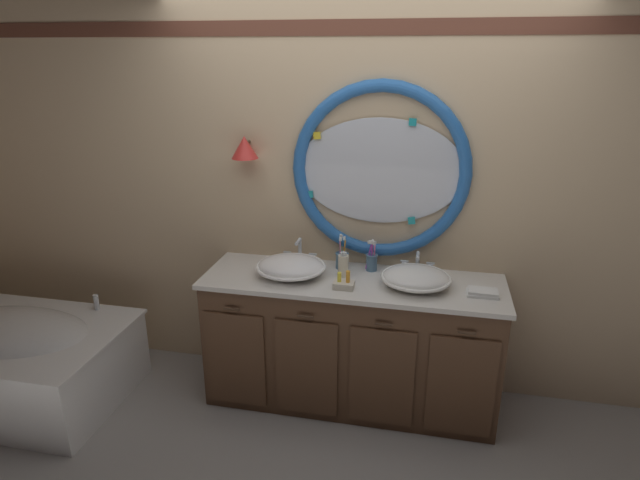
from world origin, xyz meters
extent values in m
plane|color=gray|center=(0.00, 0.00, 0.00)|extent=(14.00, 14.00, 0.00)
cube|color=#D6B78E|center=(0.00, 0.59, 1.30)|extent=(6.40, 0.08, 2.60)
cube|color=brown|center=(0.00, 0.55, 2.32)|extent=(6.27, 0.01, 0.09)
ellipsoid|color=silver|center=(0.12, 0.54, 1.49)|extent=(1.03, 0.02, 0.66)
torus|color=#2866B7|center=(0.12, 0.53, 1.49)|extent=(1.11, 0.08, 1.11)
cube|color=purple|center=(0.64, 0.52, 1.50)|extent=(0.05, 0.01, 0.05)
cube|color=teal|center=(0.31, 0.52, 1.80)|extent=(0.05, 0.01, 0.05)
cube|color=yellow|center=(-0.27, 0.52, 1.70)|extent=(0.05, 0.01, 0.05)
cube|color=teal|center=(-0.32, 0.52, 1.32)|extent=(0.05, 0.01, 0.05)
cube|color=teal|center=(0.34, 0.52, 1.19)|extent=(0.05, 0.01, 0.05)
cylinder|color=#4C3823|center=(-0.72, 0.51, 1.64)|extent=(0.02, 0.09, 0.02)
cone|color=red|center=(-0.72, 0.46, 1.62)|extent=(0.17, 0.17, 0.14)
cube|color=brown|center=(0.01, 0.27, 0.42)|extent=(1.82, 0.55, 0.83)
cube|color=silver|center=(0.01, 0.27, 0.85)|extent=(1.86, 0.59, 0.03)
cube|color=silver|center=(0.01, 0.54, 0.77)|extent=(1.82, 0.02, 0.11)
cube|color=brown|center=(-0.68, -0.01, 0.38)|extent=(0.38, 0.02, 0.63)
cylinder|color=#422D1E|center=(-0.68, -0.03, 0.73)|extent=(0.10, 0.01, 0.01)
cube|color=brown|center=(-0.22, -0.01, 0.38)|extent=(0.38, 0.02, 0.63)
cylinder|color=#422D1E|center=(-0.22, -0.03, 0.73)|extent=(0.10, 0.01, 0.01)
cube|color=brown|center=(0.23, -0.01, 0.38)|extent=(0.38, 0.02, 0.63)
cylinder|color=#422D1E|center=(0.23, -0.03, 0.73)|extent=(0.10, 0.01, 0.01)
cube|color=brown|center=(0.69, -0.01, 0.38)|extent=(0.38, 0.02, 0.63)
cylinder|color=#422D1E|center=(0.69, -0.03, 0.73)|extent=(0.10, 0.01, 0.01)
cube|color=white|center=(-2.18, -0.17, 0.24)|extent=(1.44, 0.91, 0.49)
ellipsoid|color=white|center=(-2.18, -0.17, 0.44)|extent=(1.18, 0.71, 0.28)
cube|color=white|center=(-2.18, -0.17, 0.48)|extent=(1.47, 0.94, 0.02)
cylinder|color=silver|center=(-1.78, 0.23, 0.54)|extent=(0.04, 0.04, 0.11)
cylinder|color=silver|center=(-2.18, -0.17, 0.44)|extent=(0.04, 0.04, 0.01)
ellipsoid|color=white|center=(-0.38, 0.24, 0.93)|extent=(0.42, 0.34, 0.12)
torus|color=white|center=(-0.38, 0.24, 0.93)|extent=(0.44, 0.44, 0.02)
cylinder|color=silver|center=(-0.38, 0.24, 0.93)|extent=(0.03, 0.03, 0.01)
ellipsoid|color=white|center=(0.39, 0.24, 0.92)|extent=(0.40, 0.34, 0.12)
torus|color=white|center=(0.39, 0.24, 0.92)|extent=(0.42, 0.42, 0.02)
cylinder|color=silver|center=(0.39, 0.24, 0.92)|extent=(0.03, 0.03, 0.01)
cylinder|color=silver|center=(-0.38, 0.48, 0.87)|extent=(0.05, 0.05, 0.02)
cylinder|color=silver|center=(-0.38, 0.48, 0.95)|extent=(0.02, 0.02, 0.14)
sphere|color=silver|center=(-0.38, 0.48, 1.03)|extent=(0.03, 0.03, 0.03)
cylinder|color=silver|center=(-0.38, 0.43, 1.03)|extent=(0.02, 0.09, 0.02)
cylinder|color=silver|center=(-0.46, 0.48, 0.89)|extent=(0.04, 0.04, 0.06)
cylinder|color=silver|center=(-0.29, 0.48, 0.89)|extent=(0.04, 0.04, 0.06)
cube|color=silver|center=(-0.46, 0.48, 0.93)|extent=(0.05, 0.01, 0.01)
cube|color=silver|center=(-0.29, 0.48, 0.93)|extent=(0.05, 0.01, 0.01)
cylinder|color=silver|center=(0.39, 0.48, 0.87)|extent=(0.05, 0.05, 0.02)
cylinder|color=silver|center=(0.39, 0.48, 0.94)|extent=(0.02, 0.02, 0.11)
sphere|color=silver|center=(0.39, 0.48, 0.99)|extent=(0.03, 0.03, 0.03)
cylinder|color=silver|center=(0.39, 0.42, 0.99)|extent=(0.02, 0.10, 0.02)
cylinder|color=silver|center=(0.31, 0.48, 0.89)|extent=(0.04, 0.04, 0.06)
cylinder|color=silver|center=(0.47, 0.48, 0.89)|extent=(0.04, 0.04, 0.06)
cube|color=silver|center=(0.31, 0.48, 0.93)|extent=(0.05, 0.01, 0.01)
cube|color=silver|center=(0.47, 0.48, 0.93)|extent=(0.05, 0.01, 0.01)
cylinder|color=slate|center=(-0.09, 0.44, 0.91)|extent=(0.08, 0.08, 0.10)
torus|color=slate|center=(-0.09, 0.44, 0.96)|extent=(0.09, 0.09, 0.01)
cylinder|color=orange|center=(-0.08, 0.44, 0.97)|extent=(0.02, 0.02, 0.18)
cube|color=white|center=(-0.08, 0.44, 1.07)|extent=(0.02, 0.02, 0.02)
cylinder|color=green|center=(-0.10, 0.45, 0.97)|extent=(0.01, 0.04, 0.19)
cube|color=white|center=(-0.10, 0.45, 1.08)|extent=(0.02, 0.02, 0.02)
cylinder|color=pink|center=(-0.10, 0.43, 0.97)|extent=(0.02, 0.02, 0.18)
cube|color=white|center=(-0.10, 0.43, 1.07)|extent=(0.02, 0.02, 0.02)
cylinder|color=slate|center=(0.10, 0.44, 0.92)|extent=(0.07, 0.07, 0.10)
torus|color=slate|center=(0.10, 0.44, 0.97)|extent=(0.08, 0.08, 0.01)
cylinder|color=pink|center=(0.12, 0.44, 0.96)|extent=(0.01, 0.03, 0.16)
cube|color=white|center=(0.12, 0.44, 1.05)|extent=(0.02, 0.02, 0.02)
cylinder|color=pink|center=(0.10, 0.45, 0.96)|extent=(0.01, 0.03, 0.17)
cube|color=white|center=(0.10, 0.45, 1.06)|extent=(0.02, 0.02, 0.02)
cylinder|color=purple|center=(0.08, 0.43, 0.96)|extent=(0.04, 0.03, 0.17)
cube|color=white|center=(0.08, 0.43, 1.06)|extent=(0.03, 0.02, 0.03)
cylinder|color=purple|center=(0.10, 0.43, 0.96)|extent=(0.01, 0.01, 0.17)
cube|color=white|center=(0.10, 0.43, 1.06)|extent=(0.02, 0.01, 0.02)
cylinder|color=#EFE5C6|center=(-0.06, 0.31, 0.93)|extent=(0.07, 0.07, 0.14)
cylinder|color=silver|center=(-0.06, 0.31, 1.01)|extent=(0.04, 0.04, 0.02)
cylinder|color=silver|center=(-0.06, 0.29, 1.03)|extent=(0.01, 0.04, 0.01)
cube|color=white|center=(0.78, 0.21, 0.87)|extent=(0.18, 0.11, 0.02)
cube|color=white|center=(0.78, 0.21, 0.89)|extent=(0.17, 0.11, 0.02)
cube|color=beige|center=(-0.02, 0.13, 0.88)|extent=(0.12, 0.09, 0.04)
cylinder|color=yellow|center=(-0.05, 0.13, 0.93)|extent=(0.02, 0.02, 0.06)
cylinder|color=orange|center=(0.00, 0.13, 0.94)|extent=(0.02, 0.02, 0.07)
camera|label=1|loc=(0.44, -2.71, 2.20)|focal=29.83mm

